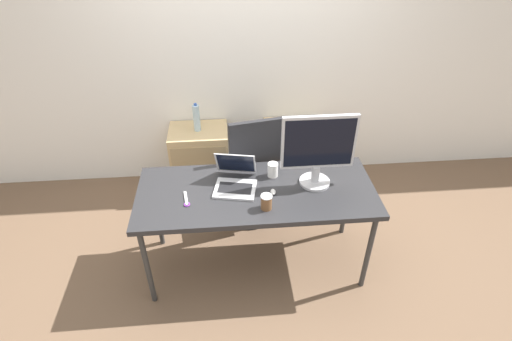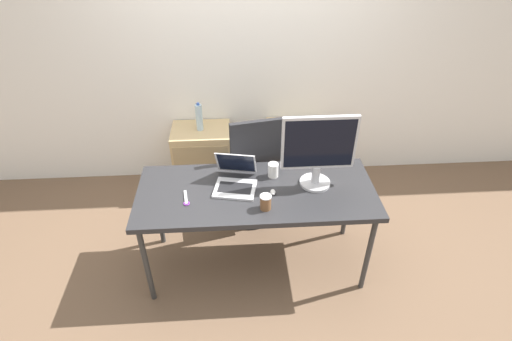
# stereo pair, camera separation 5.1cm
# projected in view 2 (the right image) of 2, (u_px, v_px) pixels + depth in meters

# --- Properties ---
(ground_plane) EXTENTS (14.00, 14.00, 0.00)m
(ground_plane) POSITION_uv_depth(u_px,v_px,m) (256.00, 262.00, 3.31)
(ground_plane) COLOR brown
(wall_back) EXTENTS (10.00, 0.05, 2.60)m
(wall_back) POSITION_uv_depth(u_px,v_px,m) (247.00, 53.00, 3.64)
(wall_back) COLOR white
(wall_back) RESTS_ON ground_plane
(desk) EXTENTS (1.72, 0.71, 0.77)m
(desk) POSITION_uv_depth(u_px,v_px,m) (256.00, 196.00, 2.90)
(desk) COLOR #28282B
(desk) RESTS_ON ground_plane
(office_chair) EXTENTS (0.56, 0.60, 1.11)m
(office_chair) POSITION_uv_depth(u_px,v_px,m) (252.00, 179.00, 3.55)
(office_chair) COLOR #232326
(office_chair) RESTS_ON ground_plane
(cabinet_left) EXTENTS (0.56, 0.41, 0.66)m
(cabinet_left) POSITION_uv_depth(u_px,v_px,m) (203.00, 158.00, 3.99)
(cabinet_left) COLOR tan
(cabinet_left) RESTS_ON ground_plane
(cabinet_right) EXTENTS (0.56, 0.41, 0.66)m
(cabinet_right) POSITION_uv_depth(u_px,v_px,m) (295.00, 155.00, 4.04)
(cabinet_right) COLOR tan
(cabinet_right) RESTS_ON ground_plane
(water_bottle) EXTENTS (0.06, 0.06, 0.28)m
(water_bottle) POSITION_uv_depth(u_px,v_px,m) (199.00, 117.00, 3.72)
(water_bottle) COLOR silver
(water_bottle) RESTS_ON cabinet_left
(laptop_center) EXTENTS (0.33, 0.38, 0.23)m
(laptop_center) POSITION_uv_depth(u_px,v_px,m) (235.00, 180.00, 2.89)
(laptop_center) COLOR silver
(laptop_center) RESTS_ON desk
(monitor) EXTENTS (0.52, 0.22, 0.56)m
(monitor) POSITION_uv_depth(u_px,v_px,m) (318.00, 150.00, 2.76)
(monitor) COLOR #B7B7BC
(monitor) RESTS_ON desk
(mouse) EXTENTS (0.04, 0.06, 0.03)m
(mouse) POSITION_uv_depth(u_px,v_px,m) (273.00, 192.00, 2.82)
(mouse) COLOR silver
(mouse) RESTS_ON desk
(coffee_cup_white) EXTENTS (0.08, 0.08, 0.11)m
(coffee_cup_white) POSITION_uv_depth(u_px,v_px,m) (273.00, 170.00, 2.98)
(coffee_cup_white) COLOR white
(coffee_cup_white) RESTS_ON desk
(coffee_cup_brown) EXTENTS (0.08, 0.08, 0.11)m
(coffee_cup_brown) POSITION_uv_depth(u_px,v_px,m) (266.00, 202.00, 2.68)
(coffee_cup_brown) COLOR brown
(coffee_cup_brown) RESTS_ON desk
(scissors) EXTENTS (0.06, 0.17, 0.01)m
(scissors) POSITION_uv_depth(u_px,v_px,m) (186.00, 199.00, 2.78)
(scissors) COLOR #B2B2B7
(scissors) RESTS_ON desk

